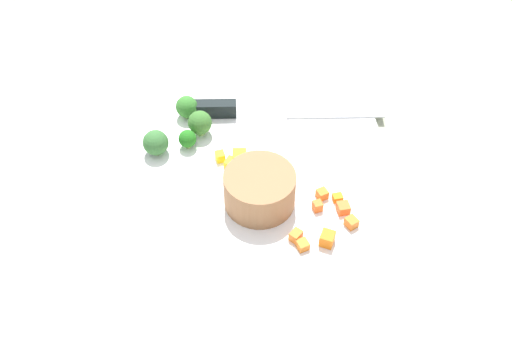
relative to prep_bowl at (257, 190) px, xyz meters
The scene contains 19 objects.
ground_plane 0.06m from the prep_bowl, ahead, with size 4.00×4.00×0.00m, color #999D84.
cutting_board 0.06m from the prep_bowl, ahead, with size 0.54×0.38×0.01m, color white.
prep_bowl is the anchor object (origin of this frame).
chef_knife 0.17m from the prep_bowl, ahead, with size 0.04×0.30×0.02m.
carrot_dice_0 0.09m from the prep_bowl, 148.27° to the right, with size 0.01×0.01×0.01m, color orange.
carrot_dice_1 0.09m from the prep_bowl, 90.21° to the right, with size 0.01×0.01×0.01m, color orange.
carrot_dice_2 0.11m from the prep_bowl, 103.58° to the right, with size 0.02×0.02×0.01m, color orange.
carrot_dice_3 0.08m from the prep_bowl, 146.98° to the right, with size 0.02×0.01×0.01m, color orange.
carrot_dice_4 0.11m from the prep_bowl, 133.05° to the right, with size 0.02×0.02×0.02m, color orange.
carrot_dice_5 0.08m from the prep_bowl, 104.69° to the right, with size 0.01×0.01×0.01m, color orange.
carrot_dice_6 0.11m from the prep_bowl, 93.84° to the right, with size 0.01×0.01×0.01m, color orange.
carrot_dice_7 0.13m from the prep_bowl, 113.72° to the right, with size 0.01×0.01×0.01m, color orange.
pepper_dice_0 0.08m from the prep_bowl, 13.01° to the left, with size 0.02×0.02×0.02m, color yellow.
pepper_dice_1 0.07m from the prep_bowl, 23.26° to the left, with size 0.02×0.02×0.01m, color yellow.
pepper_dice_2 0.09m from the prep_bowl, 28.23° to the left, with size 0.01×0.01×0.01m, color yellow.
broccoli_floret_0 0.20m from the prep_bowl, 26.23° to the left, with size 0.03×0.03×0.04m.
broccoli_floret_1 0.17m from the prep_bowl, 51.61° to the left, with size 0.04×0.04×0.04m.
broccoli_floret_2 0.14m from the prep_bowl, 38.09° to the left, with size 0.03×0.03×0.03m.
broccoli_floret_3 0.15m from the prep_bowl, 26.64° to the left, with size 0.03×0.03×0.04m.
Camera 1 is at (-0.53, 0.05, 0.59)m, focal length 40.53 mm.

